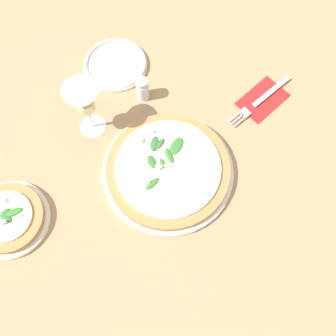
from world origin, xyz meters
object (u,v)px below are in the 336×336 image
Objects in this scene: wine_glass at (84,101)px; side_plate_white at (115,64)px; pizza_personal_side at (9,218)px; pizza_arugula_main at (168,170)px; shaker_pepper at (143,89)px; fork at (261,100)px.

wine_glass is 0.95× the size of side_plate_white.
pizza_personal_side is 1.07× the size of side_plate_white.
pizza_arugula_main is at bearing 154.44° from pizza_personal_side.
pizza_arugula_main is 0.22m from shaker_pepper.
wine_glass reaches higher than side_plate_white.
fork is at bearing 164.27° from pizza_personal_side.
wine_glass is at bearing -31.46° from fork.
pizza_arugula_main reaches higher than fork.
fork is 3.13× the size of shaker_pepper.
fork is at bearing 133.58° from shaker_pepper.
pizza_personal_side is 0.85× the size of fork.
shaker_pepper reaches higher than fork.
pizza_arugula_main is 1.83× the size of side_plate_white.
shaker_pepper is at bearing 171.95° from wine_glass.
side_plate_white is at bearing -94.73° from shaker_pepper.
fork is 0.30m from shaker_pepper.
pizza_personal_side is at bearing -13.36° from fork.
side_plate_white is (-0.11, -0.32, -0.01)m from pizza_arugula_main.
shaker_pepper is (0.21, -0.22, 0.03)m from fork.
pizza_arugula_main is 0.33m from side_plate_white.
fork is at bearing 146.17° from wine_glass.
pizza_personal_side is at bearing 19.37° from side_plate_white.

